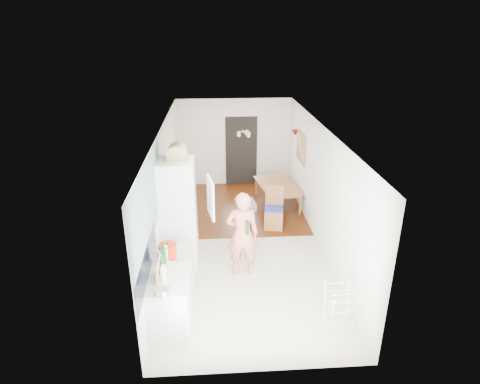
{
  "coord_description": "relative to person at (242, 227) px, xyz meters",
  "views": [
    {
      "loc": [
        -0.57,
        -7.55,
        4.34
      ],
      "look_at": [
        -0.06,
        0.2,
        1.1
      ],
      "focal_mm": 30.0,
      "sensor_mm": 36.0,
      "label": 1
    }
  ],
  "objects": [
    {
      "name": "wood_floor_overlay",
      "position": [
        0.1,
        2.96,
        -0.96
      ],
      "size": [
        3.2,
        3.3,
        0.01
      ],
      "primitive_type": "cube",
      "color": "#4E2008",
      "rests_on": "room_shell"
    },
    {
      "name": "stool",
      "position": [
        0.2,
        2.06,
        -0.77
      ],
      "size": [
        0.3,
        0.3,
        0.38
      ],
      "primitive_type": null,
      "rotation": [
        0.0,
        0.0,
        0.02
      ],
      "color": "#9F5B32",
      "rests_on": "floor"
    },
    {
      "name": "fridge_housing",
      "position": [
        -1.17,
        0.33,
        0.11
      ],
      "size": [
        0.66,
        0.66,
        2.15
      ],
      "primitive_type": "cube",
      "color": "silver",
      "rests_on": "room_shell"
    },
    {
      "name": "held_bottle",
      "position": [
        0.07,
        -0.19,
        0.08
      ],
      "size": [
        0.06,
        0.06,
        0.28
      ],
      "primitive_type": "cylinder",
      "color": "#163E1B",
      "rests_on": "person"
    },
    {
      "name": "bottle_b",
      "position": [
        -1.29,
        -1.05,
        0.1
      ],
      "size": [
        0.08,
        0.08,
        0.29
      ],
      "primitive_type": "cylinder",
      "rotation": [
        0.0,
        0.0,
        -0.28
      ],
      "color": "#163E1B",
      "rests_on": "worktop"
    },
    {
      "name": "sage_wall_panel",
      "position": [
        -1.49,
        -0.89,
        0.89
      ],
      "size": [
        0.02,
        3.0,
        1.3
      ],
      "primitive_type": "cube",
      "color": "slate",
      "rests_on": "room_shell"
    },
    {
      "name": "dining_chair",
      "position": [
        0.85,
        1.76,
        -0.47
      ],
      "size": [
        0.48,
        0.48,
        0.98
      ],
      "primitive_type": null,
      "rotation": [
        0.0,
        0.0,
        -0.17
      ],
      "color": "#9F5B32",
      "rests_on": "floor"
    },
    {
      "name": "tile_splashback",
      "position": [
        -1.48,
        -1.44,
        0.19
      ],
      "size": [
        0.02,
        1.9,
        0.5
      ],
      "primitive_type": "cube",
      "color": "black",
      "rests_on": "room_shell"
    },
    {
      "name": "person",
      "position": [
        0.0,
        0.0,
        0.0
      ],
      "size": [
        0.73,
        0.5,
        1.93
      ],
      "primitive_type": "imported",
      "rotation": [
        0.0,
        0.0,
        3.09
      ],
      "color": "#E07763",
      "rests_on": "floor"
    },
    {
      "name": "pinboard",
      "position": [
        1.68,
        3.01,
        0.59
      ],
      "size": [
        0.03,
        0.9,
        0.7
      ],
      "primitive_type": "cube",
      "color": "tan",
      "rests_on": "room_shell"
    },
    {
      "name": "bottle_c",
      "position": [
        -1.25,
        -1.52,
        0.07
      ],
      "size": [
        0.1,
        0.1,
        0.22
      ],
      "primitive_type": "cylinder",
      "rotation": [
        0.0,
        0.0,
        0.08
      ],
      "color": "silver",
      "rests_on": "worktop"
    },
    {
      "name": "bottle_a",
      "position": [
        -1.29,
        -1.33,
        0.12
      ],
      "size": [
        0.1,
        0.1,
        0.33
      ],
      "primitive_type": "cylinder",
      "rotation": [
        0.0,
        0.0,
        0.34
      ],
      "color": "#163E1B",
      "rests_on": "worktop"
    },
    {
      "name": "pepper_mill_front",
      "position": [
        -1.36,
        -1.12,
        0.06
      ],
      "size": [
        0.07,
        0.07,
        0.21
      ],
      "primitive_type": "cylinder",
      "rotation": [
        0.0,
        0.0,
        0.31
      ],
      "color": "tan",
      "rests_on": "worktop"
    },
    {
      "name": "cooker_top",
      "position": [
        -1.2,
        -0.69,
        -0.06
      ],
      "size": [
        0.6,
        0.6,
        0.04
      ],
      "primitive_type": "cube",
      "color": "#BCBCBE",
      "rests_on": "room_shell"
    },
    {
      "name": "fridge_interior",
      "position": [
        -0.86,
        0.33,
        0.59
      ],
      "size": [
        0.02,
        0.52,
        0.66
      ],
      "primitive_type": "cube",
      "color": "white",
      "rests_on": "room_shell"
    },
    {
      "name": "base_cabinet",
      "position": [
        -1.2,
        -1.44,
        -0.53
      ],
      "size": [
        0.6,
        0.9,
        0.86
      ],
      "primitive_type": "cube",
      "color": "silver",
      "rests_on": "room_shell"
    },
    {
      "name": "chopping_boards",
      "position": [
        -1.32,
        -1.48,
        0.14
      ],
      "size": [
        0.07,
        0.28,
        0.37
      ],
      "primitive_type": null,
      "rotation": [
        0.0,
        0.0,
        -0.11
      ],
      "color": "tan",
      "rests_on": "worktop"
    },
    {
      "name": "bread_bin",
      "position": [
        -1.13,
        0.41,
        1.28
      ],
      "size": [
        0.41,
        0.39,
        0.19
      ],
      "primitive_type": null,
      "rotation": [
        0.0,
        0.0,
        0.13
      ],
      "color": "tan",
      "rests_on": "fridge_housing"
    },
    {
      "name": "fridge_door",
      "position": [
        -0.56,
        0.03,
        0.59
      ],
      "size": [
        0.14,
        0.56,
        0.7
      ],
      "primitive_type": "cube",
      "rotation": [
        0.0,
        0.0,
        -1.4
      ],
      "color": "silver",
      "rests_on": "room_shell"
    },
    {
      "name": "wall_sconce",
      "position": [
        1.64,
        3.66,
        0.79
      ],
      "size": [
        0.18,
        0.18,
        0.16
      ],
      "primitive_type": "cone",
      "color": "#6A1108",
      "rests_on": "room_shell"
    },
    {
      "name": "dining_table",
      "position": [
        1.16,
        3.02,
        -0.73
      ],
      "size": [
        0.96,
        1.45,
        0.47
      ],
      "primitive_type": "imported",
      "rotation": [
        0.0,
        0.0,
        1.73
      ],
      "color": "#9F5B32",
      "rests_on": "floor"
    },
    {
      "name": "pinboard_frame",
      "position": [
        1.67,
        3.01,
        0.59
      ],
      "size": [
        0.0,
        0.94,
        0.74
      ],
      "primitive_type": "cube",
      "color": "#9F5B32",
      "rests_on": "room_shell"
    },
    {
      "name": "worktop",
      "position": [
        -1.2,
        -1.44,
        -0.07
      ],
      "size": [
        0.62,
        0.92,
        0.06
      ],
      "primitive_type": "cube",
      "color": "white",
      "rests_on": "room_shell"
    },
    {
      "name": "room_shell",
      "position": [
        0.1,
        1.11,
        0.29
      ],
      "size": [
        3.2,
        7.0,
        2.5
      ],
      "primitive_type": null,
      "color": "silver",
      "rests_on": "ground"
    },
    {
      "name": "drying_rack",
      "position": [
        1.36,
        -1.64,
        -0.58
      ],
      "size": [
        0.4,
        0.37,
        0.76
      ],
      "primitive_type": null,
      "rotation": [
        0.0,
        0.0,
        0.05
      ],
      "color": "silver",
      "rests_on": "floor"
    },
    {
      "name": "grey_drape",
      "position": [
        0.22,
        2.01,
        -0.49
      ],
      "size": [
        0.48,
        0.48,
        0.19
      ],
      "primitive_type": "cube",
      "rotation": [
        0.0,
        0.0,
        0.15
      ],
      "color": "slate",
      "rests_on": "stool"
    },
    {
      "name": "pepper_mill_back",
      "position": [
        -1.26,
        -1.02,
        0.08
      ],
      "size": [
        0.08,
        0.08,
        0.24
      ],
      "primitive_type": "cylinder",
      "rotation": [
        0.0,
        0.0,
        -0.33
      ],
      "color": "tan",
      "rests_on": "worktop"
    },
    {
      "name": "range_cooker",
      "position": [
        -1.2,
        -0.69,
        -0.52
      ],
      "size": [
        0.6,
        0.6,
        0.88
      ],
      "primitive_type": "cube",
      "color": "silver",
      "rests_on": "room_shell"
    },
    {
      "name": "red_casserole",
      "position": [
        -1.26,
        -0.79,
        0.04
      ],
      "size": [
        0.3,
        0.3,
        0.18
      ],
      "primitive_type": "cylinder",
      "rotation": [
        0.0,
        0.0,
        0.02
      ],
      "color": "#BD2304",
      "rests_on": "cooker_top"
    },
    {
      "name": "doorway_recess",
      "position": [
        0.3,
        4.59,
        0.04
      ],
      "size": [
        0.9,
        0.04,
        2.0
      ],
      "primitive_type": "cube",
      "color": "black",
      "rests_on": "room_shell"
    },
    {
      "name": "steel_pan",
      "position": [
        -1.23,
        -1.85,
        0.01
      ],
      "size": [
        0.22,
        0.22,
        0.1
      ],
      "primitive_type": "cylinder",
      "rotation": [
        0.0,
        0.0,
        0.1
      ],
      "color": "#BCBCBE",
      "rests_on": "worktop"
    },
    {
      "name": "floor",
      "position": [
        0.1,
        1.11,
        -0.96
      ],
      "size": [
        3.2,
        7.0,
        0.01
      ],
      "primitive_type": "cube",
      "color": "#BAAD9E",
      "rests_on": "ground"
    }
  ]
}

